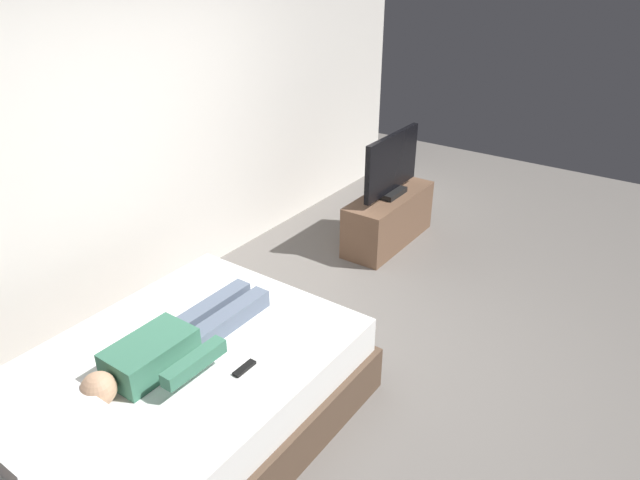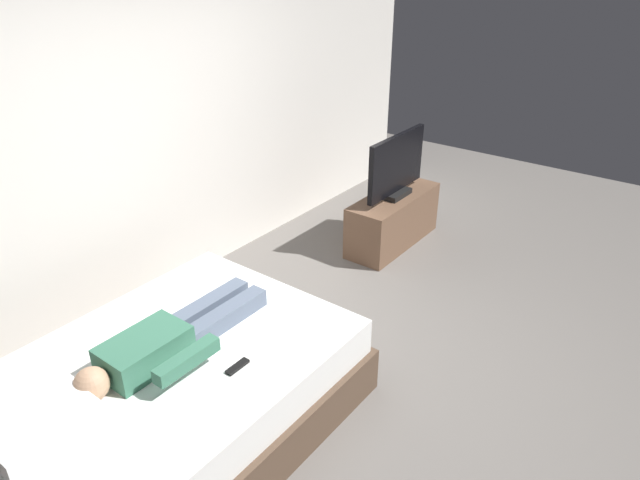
{
  "view_description": "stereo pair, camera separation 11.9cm",
  "coord_description": "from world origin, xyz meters",
  "px_view_note": "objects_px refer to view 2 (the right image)",
  "views": [
    {
      "loc": [
        -2.56,
        -1.59,
        2.61
      ],
      "look_at": [
        0.46,
        0.55,
        0.69
      ],
      "focal_mm": 32.1,
      "sensor_mm": 36.0,
      "label": 1
    },
    {
      "loc": [
        -2.49,
        -1.68,
        2.61
      ],
      "look_at": [
        0.46,
        0.55,
        0.69
      ],
      "focal_mm": 32.1,
      "sensor_mm": 36.0,
      "label": 2
    }
  ],
  "objects_px": {
    "person": "(166,342)",
    "tv_stand": "(393,220)",
    "bed": "(172,395)",
    "pillow": "(42,427)",
    "tv": "(396,167)",
    "remote": "(237,366)"
  },
  "relations": [
    {
      "from": "bed",
      "to": "tv",
      "type": "relative_size",
      "value": 2.37
    },
    {
      "from": "pillow",
      "to": "tv_stand",
      "type": "xyz_separation_m",
      "value": [
        3.6,
        0.21,
        -0.35
      ]
    },
    {
      "from": "pillow",
      "to": "tv",
      "type": "height_order",
      "value": "tv"
    },
    {
      "from": "remote",
      "to": "bed",
      "type": "bearing_deg",
      "value": 115.13
    },
    {
      "from": "pillow",
      "to": "person",
      "type": "distance_m",
      "value": 0.75
    },
    {
      "from": "bed",
      "to": "pillow",
      "type": "bearing_deg",
      "value": -180.0
    },
    {
      "from": "person",
      "to": "tv",
      "type": "relative_size",
      "value": 1.43
    },
    {
      "from": "bed",
      "to": "tv",
      "type": "height_order",
      "value": "tv"
    },
    {
      "from": "bed",
      "to": "remote",
      "type": "relative_size",
      "value": 13.93
    },
    {
      "from": "person",
      "to": "tv_stand",
      "type": "relative_size",
      "value": 1.15
    },
    {
      "from": "pillow",
      "to": "person",
      "type": "bearing_deg",
      "value": 1.61
    },
    {
      "from": "pillow",
      "to": "remote",
      "type": "distance_m",
      "value": 0.98
    },
    {
      "from": "tv_stand",
      "to": "tv",
      "type": "bearing_deg",
      "value": -153.43
    },
    {
      "from": "pillow",
      "to": "tv",
      "type": "bearing_deg",
      "value": 3.31
    },
    {
      "from": "bed",
      "to": "pillow",
      "type": "height_order",
      "value": "pillow"
    },
    {
      "from": "person",
      "to": "remote",
      "type": "relative_size",
      "value": 8.4
    },
    {
      "from": "tv",
      "to": "tv_stand",
      "type": "bearing_deg",
      "value": 26.57
    },
    {
      "from": "remote",
      "to": "tv",
      "type": "height_order",
      "value": "tv"
    },
    {
      "from": "remote",
      "to": "tv_stand",
      "type": "relative_size",
      "value": 0.14
    },
    {
      "from": "bed",
      "to": "pillow",
      "type": "relative_size",
      "value": 4.35
    },
    {
      "from": "person",
      "to": "bed",
      "type": "bearing_deg",
      "value": -143.8
    },
    {
      "from": "remote",
      "to": "tv_stand",
      "type": "xyz_separation_m",
      "value": [
        2.7,
        0.59,
        -0.3
      ]
    }
  ]
}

